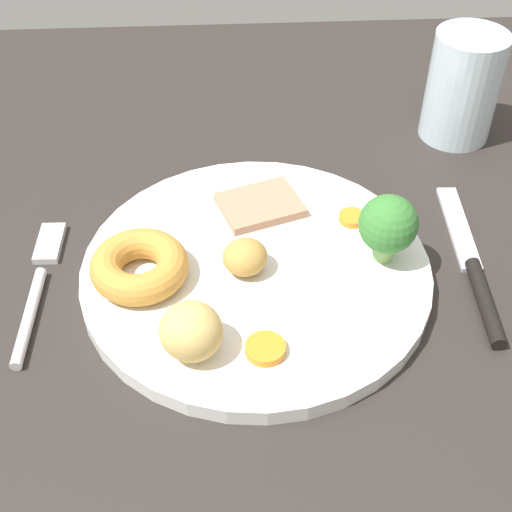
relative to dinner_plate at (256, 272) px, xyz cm
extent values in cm
cube|color=#2B2623|center=(-2.85, 2.74, -2.50)|extent=(120.00, 84.00, 3.60)
cylinder|color=white|center=(0.00, 0.00, 0.00)|extent=(27.42, 27.42, 1.40)
cube|color=tan|center=(0.74, 6.89, 1.10)|extent=(7.86, 6.96, 0.80)
torus|color=#C68938|center=(-8.90, -0.84, 1.91)|extent=(7.52, 7.52, 2.43)
ellipsoid|color=#BC8C42|center=(-0.86, -0.47, 2.08)|extent=(4.30, 4.19, 2.77)
ellipsoid|color=#D8B260|center=(-4.88, -8.20, 2.71)|extent=(6.10, 6.14, 4.02)
cylinder|color=orange|center=(8.31, 4.93, 0.99)|extent=(2.22, 2.22, 0.58)
cylinder|color=orange|center=(0.16, -8.65, 1.03)|extent=(2.84, 2.84, 0.66)
cylinder|color=#8CB766|center=(10.07, 0.32, 1.65)|extent=(1.53, 1.53, 1.90)
sphere|color=#387A33|center=(10.07, 0.32, 4.21)|extent=(4.59, 4.59, 4.59)
cylinder|color=silver|center=(-17.17, -3.53, -0.25)|extent=(1.18, 9.52, 0.90)
cube|color=silver|center=(-16.93, 4.72, -0.40)|extent=(2.13, 4.56, 0.60)
cylinder|color=black|center=(17.19, -4.12, -0.10)|extent=(1.58, 8.55, 1.20)
cube|color=silver|center=(17.59, 4.87, -0.50)|extent=(2.17, 10.57, 0.40)
cylinder|color=silver|center=(20.81, 19.24, 4.59)|extent=(6.86, 6.86, 10.58)
camera|label=1|loc=(-2.26, -40.08, 39.82)|focal=50.29mm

